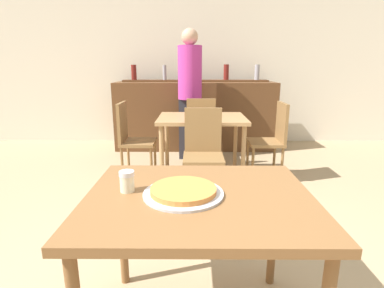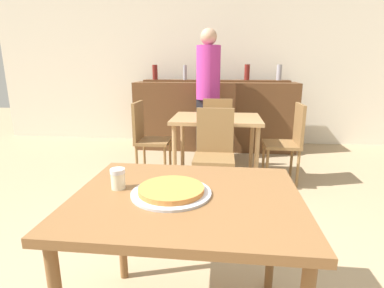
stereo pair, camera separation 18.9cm
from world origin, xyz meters
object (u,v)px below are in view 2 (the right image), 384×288
(chair_far_side_front, at_px, (214,148))
(person_standing, at_px, (208,90))
(chair_far_side_back, at_px, (217,127))
(chair_far_side_left, at_px, (147,135))
(pizza_tray, at_px, (171,191))
(cheese_shaker, at_px, (118,179))
(chair_far_side_right, at_px, (289,138))

(chair_far_side_front, distance_m, person_standing, 1.51)
(chair_far_side_back, distance_m, chair_far_side_left, 1.00)
(chair_far_side_front, relative_size, person_standing, 0.50)
(chair_far_side_left, relative_size, person_standing, 0.50)
(pizza_tray, relative_size, cheese_shaker, 3.72)
(chair_far_side_front, bearing_deg, chair_far_side_right, 33.09)
(chair_far_side_front, relative_size, chair_far_side_left, 1.00)
(chair_far_side_left, bearing_deg, cheese_shaker, -168.69)
(chair_far_side_front, distance_m, pizza_tray, 1.67)
(pizza_tray, bearing_deg, person_standing, 90.17)
(chair_far_side_front, height_order, chair_far_side_right, same)
(chair_far_side_right, relative_size, person_standing, 0.50)
(chair_far_side_right, bearing_deg, chair_far_side_front, -56.91)
(pizza_tray, distance_m, person_standing, 3.08)
(chair_far_side_front, height_order, person_standing, person_standing)
(chair_far_side_back, xyz_separation_m, chair_far_side_left, (-0.84, -0.55, 0.00))
(chair_far_side_right, xyz_separation_m, person_standing, (-0.99, 0.87, 0.47))
(chair_far_side_right, height_order, cheese_shaker, chair_far_side_right)
(person_standing, bearing_deg, chair_far_side_front, -83.88)
(chair_far_side_front, bearing_deg, cheese_shaker, -104.31)
(chair_far_side_front, bearing_deg, chair_far_side_back, 90.00)
(chair_far_side_back, relative_size, chair_far_side_right, 1.00)
(chair_far_side_left, distance_m, pizza_tray, 2.32)
(chair_far_side_left, distance_m, cheese_shaker, 2.22)
(cheese_shaker, bearing_deg, chair_far_side_left, 101.31)
(chair_far_side_back, relative_size, chair_far_side_left, 1.00)
(chair_far_side_front, relative_size, pizza_tray, 2.51)
(pizza_tray, height_order, cheese_shaker, cheese_shaker)
(chair_far_side_back, xyz_separation_m, chair_far_side_right, (0.84, -0.55, 0.00))
(chair_far_side_front, bearing_deg, chair_far_side_left, 146.91)
(person_standing, bearing_deg, chair_far_side_back, -64.94)
(chair_far_side_right, bearing_deg, chair_far_side_back, -123.09)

